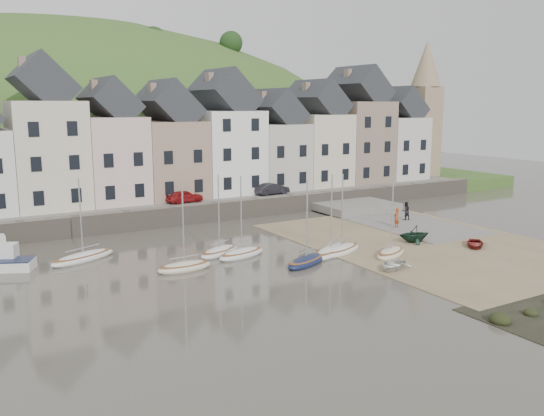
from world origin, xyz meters
TOP-DOWN VIEW (x-y plane):
  - ground at (0.00, 0.00)m, footprint 160.00×160.00m
  - quay_land at (0.00, 32.00)m, footprint 90.00×30.00m
  - quay_street at (0.00, 20.50)m, footprint 70.00×7.00m
  - seawall at (0.00, 17.00)m, footprint 70.00×1.20m
  - beach at (11.00, 0.00)m, footprint 18.00×26.00m
  - slipway at (15.00, 8.00)m, footprint 8.00×18.00m
  - hillside at (-5.00, 60.00)m, footprint 134.40×84.00m
  - townhouse_terrace at (1.76, 24.00)m, footprint 61.05×8.00m
  - church_spire at (34.55, 24.00)m, footprint 4.00×4.00m
  - sailboat_0 at (-14.35, 8.77)m, footprint 5.47×3.58m
  - sailboat_1 at (-5.09, 5.20)m, footprint 4.26×3.12m
  - sailboat_2 at (-8.92, 2.73)m, footprint 3.99×1.69m
  - sailboat_3 at (-3.93, 3.82)m, footprint 4.53×2.63m
  - sailboat_4 at (2.29, 1.10)m, footprint 5.27×4.03m
  - sailboat_5 at (-0.88, -0.33)m, footprint 4.64×3.23m
  - sailboat_6 at (3.15, 0.91)m, footprint 4.92×3.14m
  - sailboat_7 at (5.82, -1.68)m, footprint 4.08×3.03m
  - rowboat_white at (3.50, -4.43)m, footprint 3.37×2.96m
  - rowboat_green at (10.29, 0.49)m, footprint 3.14×2.87m
  - rowboat_red at (13.27, -3.18)m, footprint 3.33×3.26m
  - person_red at (12.79, 5.31)m, footprint 0.75×0.58m
  - person_dark at (15.92, 7.40)m, footprint 0.96×0.79m
  - car_left at (-2.07, 19.50)m, footprint 3.78×1.76m
  - car_right at (7.97, 19.50)m, footprint 3.92×1.57m

SIDE VIEW (x-z plane):
  - hillside at x=-5.00m, z-range -59.99..24.01m
  - ground at x=0.00m, z-range 0.00..0.00m
  - beach at x=11.00m, z-range 0.00..0.06m
  - slipway at x=15.00m, z-range 0.00..0.12m
  - sailboat_0 at x=-14.35m, z-range -2.90..3.42m
  - sailboat_4 at x=2.29m, z-range -2.90..3.42m
  - sailboat_6 at x=3.15m, z-range -2.90..3.42m
  - sailboat_5 at x=-0.88m, z-range -2.90..3.42m
  - sailboat_3 at x=-3.93m, z-range -2.90..3.42m
  - sailboat_1 at x=-5.09m, z-range -2.89..3.43m
  - sailboat_2 at x=-8.92m, z-range -2.89..3.43m
  - sailboat_7 at x=5.82m, z-range -2.89..3.43m
  - rowboat_red at x=13.27m, z-range 0.06..0.62m
  - rowboat_white at x=3.50m, z-range 0.06..0.64m
  - quay_land at x=0.00m, z-range 0.00..1.50m
  - rowboat_green at x=10.29m, z-range 0.06..1.47m
  - seawall at x=0.00m, z-range 0.00..1.80m
  - person_dark at x=15.92m, z-range 0.12..1.90m
  - person_red at x=12.79m, z-range 0.12..1.95m
  - quay_street at x=0.00m, z-range 1.50..1.60m
  - car_left at x=-2.07m, z-range 1.60..2.85m
  - car_right at x=7.97m, z-range 1.60..2.87m
  - townhouse_terrace at x=1.76m, z-range 0.36..14.29m
  - church_spire at x=34.55m, z-range 2.06..20.06m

